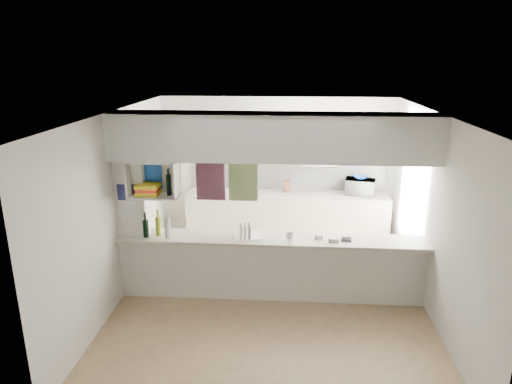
# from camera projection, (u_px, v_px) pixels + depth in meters

# --- Properties ---
(floor) EXTENTS (4.80, 4.80, 0.00)m
(floor) POSITION_uv_depth(u_px,v_px,m) (271.00, 298.00, 6.45)
(floor) COLOR #8B6E51
(floor) RESTS_ON ground
(ceiling) EXTENTS (4.80, 4.80, 0.00)m
(ceiling) POSITION_uv_depth(u_px,v_px,m) (273.00, 113.00, 5.70)
(ceiling) COLOR white
(ceiling) RESTS_ON wall_back
(wall_back) EXTENTS (4.20, 0.00, 4.20)m
(wall_back) POSITION_uv_depth(u_px,v_px,m) (277.00, 169.00, 8.37)
(wall_back) COLOR silver
(wall_back) RESTS_ON floor
(wall_left) EXTENTS (0.00, 4.80, 4.80)m
(wall_left) POSITION_uv_depth(u_px,v_px,m) (118.00, 208.00, 6.22)
(wall_left) COLOR silver
(wall_left) RESTS_ON floor
(wall_right) EXTENTS (0.00, 4.80, 4.80)m
(wall_right) POSITION_uv_depth(u_px,v_px,m) (433.00, 215.00, 5.93)
(wall_right) COLOR silver
(wall_right) RESTS_ON floor
(servery_partition) EXTENTS (4.20, 0.50, 2.60)m
(servery_partition) POSITION_uv_depth(u_px,v_px,m) (259.00, 185.00, 5.98)
(servery_partition) COLOR silver
(servery_partition) RESTS_ON floor
(cubby_shelf) EXTENTS (0.65, 0.35, 0.50)m
(cubby_shelf) POSITION_uv_depth(u_px,v_px,m) (153.00, 181.00, 6.01)
(cubby_shelf) COLOR white
(cubby_shelf) RESTS_ON bulkhead
(kitchen_run) EXTENTS (3.60, 0.63, 2.24)m
(kitchen_run) POSITION_uv_depth(u_px,v_px,m) (285.00, 198.00, 8.24)
(kitchen_run) COLOR #EEE4C9
(kitchen_run) RESTS_ON floor
(microwave) EXTENTS (0.57, 0.45, 0.28)m
(microwave) POSITION_uv_depth(u_px,v_px,m) (360.00, 187.00, 8.07)
(microwave) COLOR white
(microwave) RESTS_ON bench_top
(bowl) EXTENTS (0.24, 0.24, 0.06)m
(bowl) POSITION_uv_depth(u_px,v_px,m) (360.00, 177.00, 8.04)
(bowl) COLOR navy
(bowl) RESTS_ON microwave
(dish_rack) EXTENTS (0.46, 0.39, 0.21)m
(dish_rack) POSITION_uv_depth(u_px,v_px,m) (248.00, 231.00, 6.20)
(dish_rack) COLOR silver
(dish_rack) RESTS_ON breakfast_bar
(cup) EXTENTS (0.11, 0.11, 0.09)m
(cup) POSITION_uv_depth(u_px,v_px,m) (290.00, 235.00, 6.11)
(cup) COLOR white
(cup) RESTS_ON dish_rack
(wine_bottles) EXTENTS (0.38, 0.16, 0.39)m
(wine_bottles) POSITION_uv_depth(u_px,v_px,m) (158.00, 227.00, 6.19)
(wine_bottles) COLOR black
(wine_bottles) RESTS_ON breakfast_bar
(plastic_tubs) EXTENTS (0.49, 0.21, 0.06)m
(plastic_tubs) POSITION_uv_depth(u_px,v_px,m) (331.00, 238.00, 6.11)
(plastic_tubs) COLOR silver
(plastic_tubs) RESTS_ON breakfast_bar
(utensil_jar) EXTENTS (0.11, 0.11, 0.15)m
(utensil_jar) POSITION_uv_depth(u_px,v_px,m) (254.00, 188.00, 8.24)
(utensil_jar) COLOR black
(utensil_jar) RESTS_ON bench_top
(knife_block) EXTENTS (0.12, 0.10, 0.22)m
(knife_block) POSITION_uv_depth(u_px,v_px,m) (287.00, 186.00, 8.22)
(knife_block) COLOR #502F1B
(knife_block) RESTS_ON bench_top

